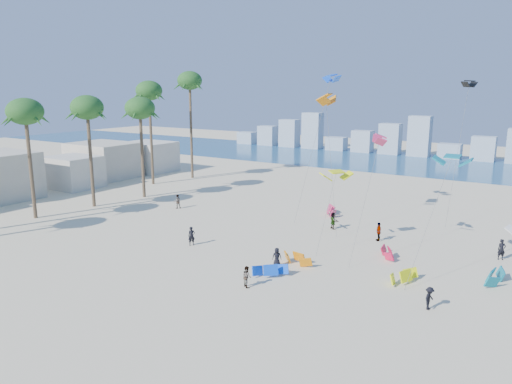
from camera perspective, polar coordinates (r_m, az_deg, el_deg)
The scene contains 10 objects.
ground at distance 36.53m, azimuth -18.12°, elevation -10.91°, with size 220.00×220.00×0.00m, color beige.
ocean at distance 97.54m, azimuth 16.51°, elevation 3.50°, with size 220.00×220.00×0.00m, color navy.
kitesurfer_near at distance 43.96m, azimuth -7.68°, elevation -5.23°, with size 0.63×0.42×1.74m, color black.
kitesurfer_mid at distance 34.87m, azimuth -1.10°, elevation -10.02°, with size 0.75×0.59×1.55m, color gray.
kitesurfers_far at distance 44.92m, azimuth 8.40°, elevation -4.91°, with size 35.38×14.71×1.78m.
grounded_kites at distance 41.40m, azimuth 12.68°, elevation -7.14°, with size 19.96×22.18×0.97m.
flying_kites at distance 44.78m, azimuth 15.55°, elevation 7.95°, with size 23.10×23.92×15.87m.
palm_row at distance 60.70m, azimuth -20.08°, elevation 9.75°, with size 9.07×44.80×16.59m.
beachfront_buildings at distance 74.10m, azimuth -22.48°, elevation 2.53°, with size 11.50×43.00×6.00m.
distant_skyline at distance 107.04m, azimuth 17.52°, elevation 5.84°, with size 85.00×3.00×8.40m.
Camera 1 is at (26.56, -20.80, 13.99)m, focal length 33.57 mm.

